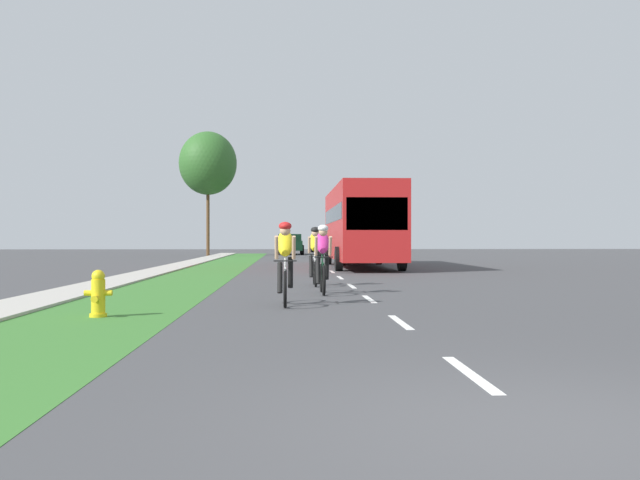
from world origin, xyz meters
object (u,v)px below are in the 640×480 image
(cyclist_trailing, at_px, (323,259))
(bus_red, at_px, (360,223))
(fire_hydrant_yellow, at_px, (98,294))
(suv_black, at_px, (334,243))
(cyclist_distant, at_px, (315,256))
(pickup_dark_green, at_px, (290,244))
(street_tree_far, at_px, (208,163))
(cyclist_lead, at_px, (285,263))
(sedan_white, at_px, (321,244))

(cyclist_trailing, height_order, bus_red, bus_red)
(fire_hydrant_yellow, xyz_separation_m, suv_black, (6.24, 35.83, 0.58))
(cyclist_distant, distance_m, suv_black, 28.67)
(suv_black, bearing_deg, cyclist_distant, -94.92)
(pickup_dark_green, relative_size, street_tree_far, 0.56)
(cyclist_lead, bearing_deg, cyclist_trailing, 72.48)
(fire_hydrant_yellow, relative_size, bus_red, 0.07)
(fire_hydrant_yellow, xyz_separation_m, pickup_dark_green, (3.23, 44.66, 0.46))
(suv_black, height_order, sedan_white, suv_black)
(fire_hydrant_yellow, distance_m, street_tree_far, 40.34)
(sedan_white, bearing_deg, cyclist_trailing, -92.77)
(cyclist_lead, height_order, sedan_white, cyclist_lead)
(cyclist_distant, height_order, sedan_white, cyclist_distant)
(bus_red, xyz_separation_m, pickup_dark_green, (-3.07, 25.14, -1.15))
(cyclist_lead, relative_size, sedan_white, 0.40)
(cyclist_trailing, xyz_separation_m, pickup_dark_green, (-0.62, 40.16, 0.02))
(cyclist_lead, height_order, cyclist_distant, same)
(suv_black, bearing_deg, fire_hydrant_yellow, -99.88)
(fire_hydrant_yellow, bearing_deg, pickup_dark_green, 85.87)
(fire_hydrant_yellow, distance_m, suv_black, 36.38)
(cyclist_trailing, bearing_deg, suv_black, 85.63)
(cyclist_lead, bearing_deg, street_tree_far, 98.69)
(cyclist_trailing, bearing_deg, pickup_dark_green, 90.88)
(fire_hydrant_yellow, height_order, cyclist_lead, cyclist_lead)
(bus_red, xyz_separation_m, street_tree_far, (-9.09, 20.21, 4.81))
(suv_black, bearing_deg, street_tree_far, 156.66)
(cyclist_distant, height_order, pickup_dark_green, pickup_dark_green)
(cyclist_lead, distance_m, cyclist_distant, 5.50)
(cyclist_distant, height_order, street_tree_far, street_tree_far)
(cyclist_lead, bearing_deg, fire_hydrant_yellow, -148.72)
(cyclist_trailing, relative_size, pickup_dark_green, 0.34)
(cyclist_distant, bearing_deg, street_tree_far, 101.45)
(bus_red, bearing_deg, suv_black, 90.21)
(fire_hydrant_yellow, bearing_deg, cyclist_distant, 62.50)
(fire_hydrant_yellow, bearing_deg, sedan_white, 83.41)
(cyclist_lead, distance_m, street_tree_far, 38.81)
(cyclist_lead, height_order, cyclist_trailing, same)
(cyclist_distant, bearing_deg, fire_hydrant_yellow, -117.50)
(pickup_dark_green, height_order, street_tree_far, street_tree_far)
(suv_black, distance_m, pickup_dark_green, 9.33)
(cyclist_lead, distance_m, pickup_dark_green, 42.84)
(pickup_dark_green, bearing_deg, fire_hydrant_yellow, -94.13)
(bus_red, height_order, pickup_dark_green, bus_red)
(sedan_white, height_order, street_tree_far, street_tree_far)
(cyclist_lead, relative_size, pickup_dark_green, 0.34)
(cyclist_distant, relative_size, pickup_dark_green, 0.34)
(fire_hydrant_yellow, height_order, street_tree_far, street_tree_far)
(bus_red, relative_size, sedan_white, 2.70)
(fire_hydrant_yellow, relative_size, cyclist_trailing, 0.44)
(cyclist_lead, distance_m, suv_black, 34.16)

